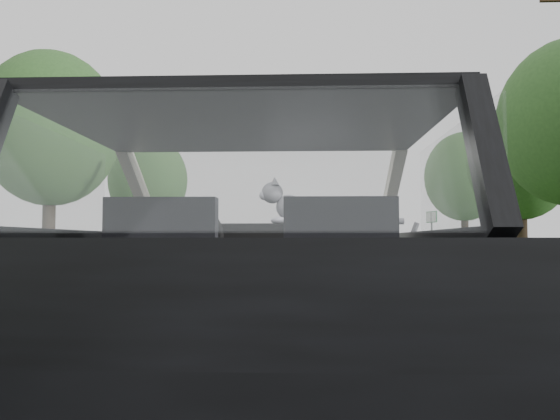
# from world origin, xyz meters

# --- Properties ---
(ground) EXTENTS (140.00, 140.00, 0.00)m
(ground) POSITION_xyz_m (0.00, 0.00, 0.00)
(ground) COLOR #313034
(ground) RESTS_ON ground
(subject_car) EXTENTS (1.80, 4.00, 1.45)m
(subject_car) POSITION_xyz_m (0.00, 0.00, 0.72)
(subject_car) COLOR black
(subject_car) RESTS_ON ground
(dashboard) EXTENTS (1.58, 0.45, 0.30)m
(dashboard) POSITION_xyz_m (0.00, 0.62, 0.85)
(dashboard) COLOR black
(dashboard) RESTS_ON subject_car
(driver_seat) EXTENTS (0.50, 0.72, 0.42)m
(driver_seat) POSITION_xyz_m (-0.40, -0.29, 0.88)
(driver_seat) COLOR black
(driver_seat) RESTS_ON subject_car
(passenger_seat) EXTENTS (0.50, 0.72, 0.42)m
(passenger_seat) POSITION_xyz_m (0.40, -0.29, 0.88)
(passenger_seat) COLOR black
(passenger_seat) RESTS_ON subject_car
(steering_wheel) EXTENTS (0.36, 0.36, 0.04)m
(steering_wheel) POSITION_xyz_m (-0.40, 0.33, 0.92)
(steering_wheel) COLOR black
(steering_wheel) RESTS_ON dashboard
(cat) EXTENTS (0.66, 0.27, 0.29)m
(cat) POSITION_xyz_m (0.34, 0.57, 1.09)
(cat) COLOR gray
(cat) RESTS_ON dashboard
(guardrail) EXTENTS (0.05, 90.00, 0.32)m
(guardrail) POSITION_xyz_m (4.30, 10.00, 0.58)
(guardrail) COLOR gray
(guardrail) RESTS_ON ground
(other_car) EXTENTS (2.27, 4.81, 1.53)m
(other_car) POSITION_xyz_m (0.63, 17.34, 0.77)
(other_car) COLOR silver
(other_car) RESTS_ON ground
(highway_sign) EXTENTS (0.40, 0.95, 2.43)m
(highway_sign) POSITION_xyz_m (6.93, 25.49, 1.22)
(highway_sign) COLOR #1D7137
(highway_sign) RESTS_ON ground
(tree_2) EXTENTS (5.35, 5.35, 6.64)m
(tree_2) POSITION_xyz_m (9.65, 20.94, 3.32)
(tree_2) COLOR #2C5123
(tree_2) RESTS_ON ground
(tree_3) EXTENTS (5.98, 5.98, 8.92)m
(tree_3) POSITION_xyz_m (12.58, 38.89, 4.46)
(tree_3) COLOR #2C5123
(tree_3) RESTS_ON ground
(tree_5) EXTENTS (6.41, 6.41, 8.92)m
(tree_5) POSITION_xyz_m (-10.67, 20.26, 4.46)
(tree_5) COLOR #2C5123
(tree_5) RESTS_ON ground
(tree_6) EXTENTS (5.47, 5.47, 6.78)m
(tree_6) POSITION_xyz_m (-8.55, 27.92, 3.39)
(tree_6) COLOR #2C5123
(tree_6) RESTS_ON ground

